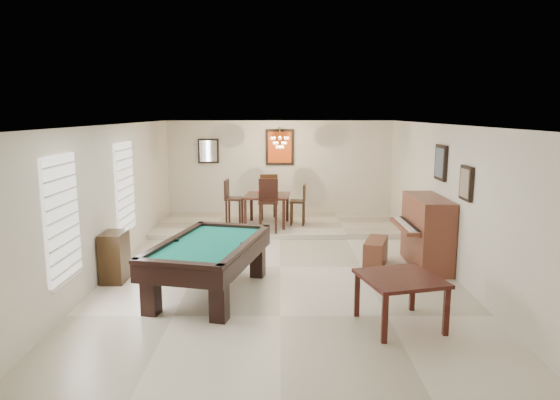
{
  "coord_description": "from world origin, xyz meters",
  "views": [
    {
      "loc": [
        -0.02,
        -8.84,
        2.81
      ],
      "look_at": [
        0.0,
        0.6,
        1.15
      ],
      "focal_mm": 32.0,
      "sensor_mm": 36.0,
      "label": 1
    }
  ],
  "objects_px": {
    "upright_piano": "(418,232)",
    "chandelier": "(280,138)",
    "dining_chair_north": "(268,196)",
    "dining_chair_west": "(234,202)",
    "flower_vase": "(267,184)",
    "apothecary_chest": "(115,257)",
    "dining_chair_south": "(268,206)",
    "square_table": "(400,301)",
    "dining_chair_east": "(298,205)",
    "dining_table": "(267,207)",
    "piano_bench": "(376,252)",
    "pool_table": "(210,268)"
  },
  "relations": [
    {
      "from": "upright_piano",
      "to": "chandelier",
      "type": "height_order",
      "value": "chandelier"
    },
    {
      "from": "dining_chair_north",
      "to": "dining_chair_west",
      "type": "bearing_deg",
      "value": 32.7
    },
    {
      "from": "flower_vase",
      "to": "chandelier",
      "type": "relative_size",
      "value": 0.45
    },
    {
      "from": "apothecary_chest",
      "to": "dining_chair_south",
      "type": "bearing_deg",
      "value": 50.33
    },
    {
      "from": "flower_vase",
      "to": "dining_chair_south",
      "type": "bearing_deg",
      "value": -86.19
    },
    {
      "from": "square_table",
      "to": "flower_vase",
      "type": "distance_m",
      "value": 5.9
    },
    {
      "from": "apothecary_chest",
      "to": "flower_vase",
      "type": "relative_size",
      "value": 3.13
    },
    {
      "from": "dining_chair_north",
      "to": "dining_chair_east",
      "type": "relative_size",
      "value": 1.19
    },
    {
      "from": "dining_chair_north",
      "to": "flower_vase",
      "type": "bearing_deg",
      "value": 82.19
    },
    {
      "from": "square_table",
      "to": "dining_chair_north",
      "type": "distance_m",
      "value": 6.52
    },
    {
      "from": "flower_vase",
      "to": "dining_chair_west",
      "type": "xyz_separation_m",
      "value": [
        -0.79,
        0.04,
        -0.45
      ]
    },
    {
      "from": "dining_table",
      "to": "dining_chair_west",
      "type": "relative_size",
      "value": 0.95
    },
    {
      "from": "piano_bench",
      "to": "flower_vase",
      "type": "distance_m",
      "value": 3.66
    },
    {
      "from": "apothecary_chest",
      "to": "dining_chair_west",
      "type": "distance_m",
      "value": 4.15
    },
    {
      "from": "pool_table",
      "to": "dining_chair_east",
      "type": "distance_m",
      "value": 4.64
    },
    {
      "from": "piano_bench",
      "to": "apothecary_chest",
      "type": "xyz_separation_m",
      "value": [
        -4.56,
        -0.88,
        0.18
      ]
    },
    {
      "from": "piano_bench",
      "to": "dining_chair_south",
      "type": "bearing_deg",
      "value": 133.45
    },
    {
      "from": "dining_chair_south",
      "to": "dining_chair_east",
      "type": "distance_m",
      "value": 1.03
    },
    {
      "from": "upright_piano",
      "to": "piano_bench",
      "type": "bearing_deg",
      "value": 176.84
    },
    {
      "from": "dining_chair_west",
      "to": "square_table",
      "type": "bearing_deg",
      "value": -147.9
    },
    {
      "from": "dining_table",
      "to": "dining_chair_east",
      "type": "xyz_separation_m",
      "value": [
        0.74,
        0.04,
        0.06
      ]
    },
    {
      "from": "pool_table",
      "to": "square_table",
      "type": "bearing_deg",
      "value": -10.71
    },
    {
      "from": "square_table",
      "to": "apothecary_chest",
      "type": "xyz_separation_m",
      "value": [
        -4.37,
        1.79,
        0.08
      ]
    },
    {
      "from": "piano_bench",
      "to": "dining_chair_east",
      "type": "height_order",
      "value": "dining_chair_east"
    },
    {
      "from": "square_table",
      "to": "flower_vase",
      "type": "xyz_separation_m",
      "value": [
        -1.9,
        5.53,
        0.78
      ]
    },
    {
      "from": "dining_chair_west",
      "to": "piano_bench",
      "type": "bearing_deg",
      "value": -128.96
    },
    {
      "from": "dining_chair_south",
      "to": "square_table",
      "type": "bearing_deg",
      "value": -68.84
    },
    {
      "from": "pool_table",
      "to": "dining_chair_west",
      "type": "relative_size",
      "value": 2.22
    },
    {
      "from": "pool_table",
      "to": "apothecary_chest",
      "type": "relative_size",
      "value": 2.9
    },
    {
      "from": "piano_bench",
      "to": "dining_chair_east",
      "type": "distance_m",
      "value": 3.23
    },
    {
      "from": "upright_piano",
      "to": "dining_table",
      "type": "xyz_separation_m",
      "value": [
        -2.86,
        2.91,
        -0.1
      ]
    },
    {
      "from": "dining_chair_north",
      "to": "pool_table",
      "type": "bearing_deg",
      "value": 74.42
    },
    {
      "from": "flower_vase",
      "to": "dining_chair_south",
      "type": "height_order",
      "value": "dining_chair_south"
    },
    {
      "from": "pool_table",
      "to": "upright_piano",
      "type": "distance_m",
      "value": 3.92
    },
    {
      "from": "dining_chair_east",
      "to": "pool_table",
      "type": "bearing_deg",
      "value": -12.92
    },
    {
      "from": "flower_vase",
      "to": "chandelier",
      "type": "distance_m",
      "value": 1.15
    },
    {
      "from": "upright_piano",
      "to": "dining_chair_south",
      "type": "xyz_separation_m",
      "value": [
        -2.81,
        2.2,
        0.07
      ]
    },
    {
      "from": "dining_chair_north",
      "to": "dining_table",
      "type": "bearing_deg",
      "value": 82.19
    },
    {
      "from": "apothecary_chest",
      "to": "dining_chair_east",
      "type": "bearing_deg",
      "value": 49.7
    },
    {
      "from": "dining_chair_west",
      "to": "dining_chair_east",
      "type": "distance_m",
      "value": 1.53
    },
    {
      "from": "upright_piano",
      "to": "flower_vase",
      "type": "relative_size",
      "value": 5.8
    },
    {
      "from": "dining_chair_north",
      "to": "chandelier",
      "type": "bearing_deg",
      "value": 114.85
    },
    {
      "from": "piano_bench",
      "to": "pool_table",
      "type": "bearing_deg",
      "value": -153.06
    },
    {
      "from": "apothecary_chest",
      "to": "dining_chair_east",
      "type": "xyz_separation_m",
      "value": [
        3.21,
        3.78,
        0.19
      ]
    },
    {
      "from": "apothecary_chest",
      "to": "chandelier",
      "type": "xyz_separation_m",
      "value": [
        2.78,
        3.96,
        1.78
      ]
    },
    {
      "from": "dining_table",
      "to": "flower_vase",
      "type": "xyz_separation_m",
      "value": [
        0.0,
        0.0,
        0.56
      ]
    },
    {
      "from": "piano_bench",
      "to": "dining_chair_south",
      "type": "distance_m",
      "value": 3.01
    },
    {
      "from": "apothecary_chest",
      "to": "dining_chair_west",
      "type": "height_order",
      "value": "dining_chair_west"
    },
    {
      "from": "dining_chair_west",
      "to": "dining_table",
      "type": "bearing_deg",
      "value": -86.81
    },
    {
      "from": "dining_chair_south",
      "to": "chandelier",
      "type": "relative_size",
      "value": 2.0
    }
  ]
}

